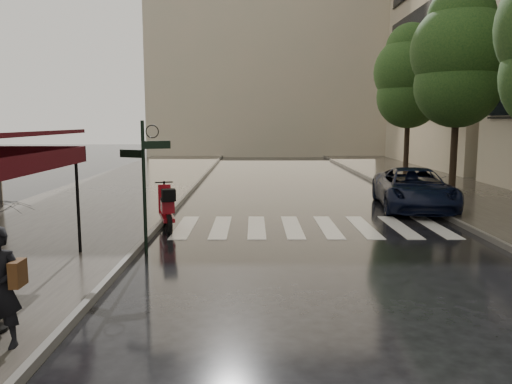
{
  "coord_description": "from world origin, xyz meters",
  "views": [
    {
      "loc": [
        1.31,
        -8.35,
        3.07
      ],
      "look_at": [
        1.37,
        3.47,
        1.4
      ],
      "focal_mm": 35.0,
      "sensor_mm": 36.0,
      "label": 1
    }
  ],
  "objects": [
    {
      "name": "parked_car",
      "position": [
        7.0,
        9.13,
        0.72
      ],
      "size": [
        2.95,
        5.4,
        1.43
      ],
      "primitive_type": "imported",
      "rotation": [
        0.0,
        0.0,
        -0.11
      ],
      "color": "black",
      "rests_on": "ground"
    },
    {
      "name": "curb_far",
      "position": [
        7.45,
        12.0,
        0.07
      ],
      "size": [
        0.12,
        60.0,
        0.16
      ],
      "primitive_type": "cube",
      "color": "#595651",
      "rests_on": "ground"
    },
    {
      "name": "signpost",
      "position": [
        -1.19,
        3.0,
        1.83
      ],
      "size": [
        1.17,
        0.29,
        3.1
      ],
      "color": "black",
      "rests_on": "ground"
    },
    {
      "name": "scooter",
      "position": [
        -1.17,
        5.71,
        0.6
      ],
      "size": [
        0.84,
        1.94,
        1.3
      ],
      "rotation": [
        0.0,
        0.0,
        0.27
      ],
      "color": "black",
      "rests_on": "ground"
    },
    {
      "name": "haussmann_far",
      "position": [
        16.5,
        26.0,
        9.25
      ],
      "size": [
        8.0,
        16.0,
        18.5
      ],
      "primitive_type": "cube",
      "color": "#BCA98F",
      "rests_on": "ground"
    },
    {
      "name": "ground",
      "position": [
        0.0,
        0.0,
        0.0
      ],
      "size": [
        120.0,
        120.0,
        0.0
      ],
      "primitive_type": "plane",
      "color": "black",
      "rests_on": "ground"
    },
    {
      "name": "curb_near",
      "position": [
        -1.45,
        12.0,
        0.07
      ],
      "size": [
        0.12,
        60.0,
        0.16
      ],
      "primitive_type": "cube",
      "color": "#595651",
      "rests_on": "ground"
    },
    {
      "name": "tree_far",
      "position": [
        9.7,
        19.0,
        5.46
      ],
      "size": [
        3.8,
        3.8,
        8.16
      ],
      "color": "black",
      "rests_on": "sidewalk_far"
    },
    {
      "name": "crosswalk",
      "position": [
        2.98,
        6.0,
        0.01
      ],
      "size": [
        7.85,
        3.2,
        0.01
      ],
      "color": "silver",
      "rests_on": "ground"
    },
    {
      "name": "tree_mid",
      "position": [
        9.5,
        12.0,
        5.59
      ],
      "size": [
        3.8,
        3.8,
        8.34
      ],
      "color": "black",
      "rests_on": "sidewalk_far"
    },
    {
      "name": "sidewalk_near",
      "position": [
        -4.5,
        12.0,
        0.06
      ],
      "size": [
        6.0,
        60.0,
        0.12
      ],
      "primitive_type": "cube",
      "color": "#38332D",
      "rests_on": "ground"
    },
    {
      "name": "sidewalk_far",
      "position": [
        10.25,
        12.0,
        0.06
      ],
      "size": [
        5.5,
        60.0,
        0.12
      ],
      "primitive_type": "cube",
      "color": "#38332D",
      "rests_on": "ground"
    },
    {
      "name": "backdrop_building",
      "position": [
        3.0,
        38.0,
        10.0
      ],
      "size": [
        22.0,
        6.0,
        20.0
      ],
      "primitive_type": "cube",
      "color": "#BCA98F",
      "rests_on": "ground"
    }
  ]
}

